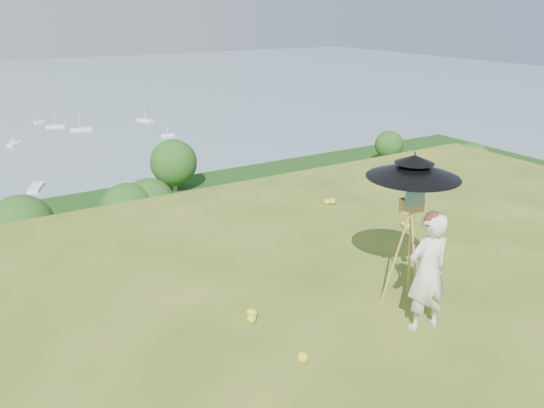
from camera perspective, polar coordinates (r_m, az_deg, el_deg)
ground at (r=7.96m, az=24.14°, el=-10.68°), size 14.00×14.00×0.00m
shoreline_tier at (r=88.38m, az=-23.84°, el=-8.38°), size 170.00×28.00×8.00m
slope_trees at (r=43.42m, az=-20.05°, el=-6.76°), size 110.00×50.00×6.00m
harbor_town at (r=85.65m, az=-24.45°, el=-4.54°), size 110.00×22.00×5.00m
wildflowers at (r=8.05m, az=22.76°, el=-9.62°), size 10.00×10.50×0.12m
painter at (r=6.90m, az=16.41°, el=-7.04°), size 0.62×0.45×1.58m
field_easel at (r=7.36m, az=14.37°, el=-4.55°), size 0.78×0.78×1.69m
sun_umbrella at (r=7.06m, az=14.88°, el=2.44°), size 1.29×1.29×0.77m
painter_cap at (r=6.60m, az=17.04°, el=-1.26°), size 0.23×0.27×0.10m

